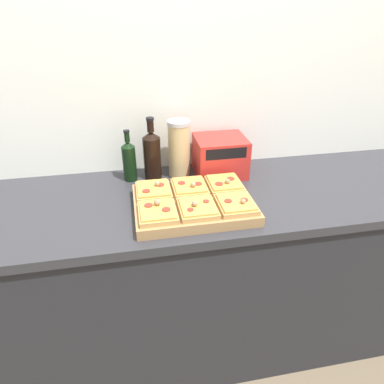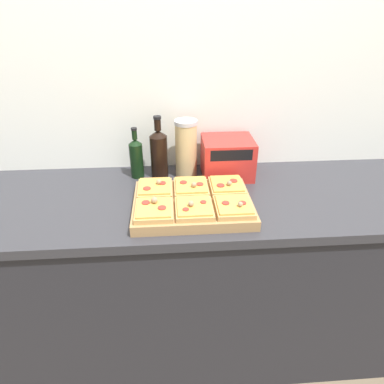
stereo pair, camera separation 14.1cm
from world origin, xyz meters
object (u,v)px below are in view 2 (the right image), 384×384
cutting_board (193,204)px  toaster_oven (227,157)px  wine_bottle (159,152)px  olive_oil_bottle (136,157)px  grain_jar_tall (186,149)px

cutting_board → toaster_oven: 0.36m
wine_bottle → toaster_oven: bearing=-2.7°
olive_oil_bottle → wine_bottle: 0.11m
toaster_oven → grain_jar_tall: bearing=175.5°
olive_oil_bottle → wine_bottle: (0.11, 0.00, 0.02)m
wine_bottle → cutting_board: bearing=-66.7°
olive_oil_bottle → toaster_oven: olive_oil_bottle is taller
cutting_board → olive_oil_bottle: olive_oil_bottle is taller
olive_oil_bottle → grain_jar_tall: grain_jar_tall is taller
cutting_board → toaster_oven: (0.19, 0.30, 0.07)m
grain_jar_tall → toaster_oven: 0.20m
cutting_board → olive_oil_bottle: 0.41m
cutting_board → olive_oil_bottle: (-0.24, 0.32, 0.08)m
wine_bottle → toaster_oven: size_ratio=1.13×
wine_bottle → grain_jar_tall: 0.13m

